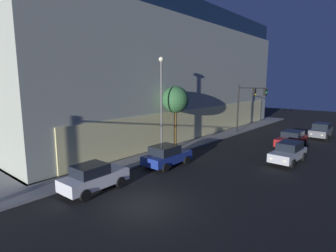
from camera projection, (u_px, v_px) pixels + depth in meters
The scene contains 10 objects.
ground_plane at pixel (142, 206), 14.53m from camera, with size 120.00×120.00×0.00m, color black.
modern_building at pixel (124, 74), 39.59m from camera, with size 40.16×27.78×15.65m.
traffic_light_far_corner at pixel (249, 99), 33.63m from camera, with size 0.52×4.01×6.15m.
street_lamp_sidewalk at pixel (161, 95), 23.56m from camera, with size 0.44×0.44×8.60m.
sidewalk_tree at pixel (175, 100), 25.78m from camera, with size 2.57×2.57×6.09m.
car_white at pixel (94, 177), 16.47m from camera, with size 4.23×2.08×1.71m.
car_blue at pixel (167, 155), 21.41m from camera, with size 4.21×2.14×1.67m.
car_silver at pixel (288, 152), 22.28m from camera, with size 4.42×2.08×1.69m.
car_red at pixel (292, 139), 27.68m from camera, with size 4.78×2.19×1.61m.
car_grey at pixel (321, 130), 32.05m from camera, with size 4.29×2.06×1.74m.
Camera 1 is at (-9.45, -9.92, 6.66)m, focal length 28.75 mm.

